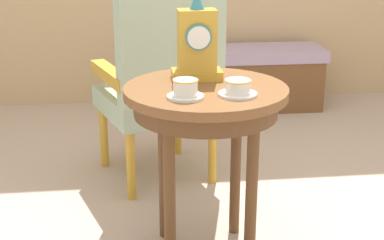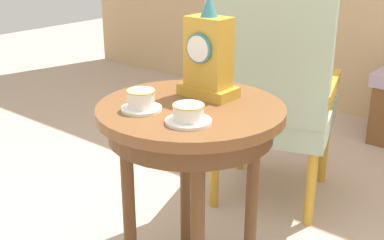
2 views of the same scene
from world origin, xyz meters
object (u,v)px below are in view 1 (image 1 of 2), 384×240
(teacup_left, at_px, (185,89))
(teacup_right, at_px, (238,88))
(window_bench, at_px, (242,78))
(side_table, at_px, (206,111))
(mantel_clock, at_px, (197,44))
(armchair, at_px, (163,70))

(teacup_left, bearing_deg, teacup_right, 2.67)
(teacup_right, height_order, window_bench, teacup_right)
(side_table, bearing_deg, mantel_clock, 99.58)
(armchair, bearing_deg, window_bench, 61.56)
(teacup_right, bearing_deg, window_bench, 77.65)
(window_bench, bearing_deg, mantel_clock, -107.31)
(side_table, bearing_deg, armchair, 99.28)
(teacup_left, xyz_separation_m, window_bench, (0.63, 2.03, -0.51))
(armchair, bearing_deg, teacup_left, -88.33)
(side_table, bearing_deg, teacup_right, -52.99)
(mantel_clock, xyz_separation_m, window_bench, (0.55, 1.78, -0.61))
(side_table, height_order, armchair, armchair)
(side_table, relative_size, window_bench, 0.60)
(mantel_clock, xyz_separation_m, armchair, (-0.09, 0.58, -0.24))
(side_table, xyz_separation_m, teacup_left, (-0.09, -0.13, 0.12))
(side_table, height_order, mantel_clock, mantel_clock)
(teacup_left, xyz_separation_m, teacup_right, (0.18, 0.01, -0.00))
(teacup_right, xyz_separation_m, window_bench, (0.44, 2.02, -0.50))
(side_table, xyz_separation_m, mantel_clock, (-0.02, 0.11, 0.23))
(side_table, bearing_deg, teacup_left, -123.87)
(teacup_right, distance_m, armchair, 0.86)
(side_table, height_order, teacup_left, teacup_left)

